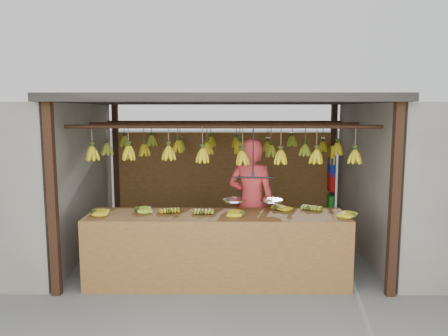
{
  "coord_description": "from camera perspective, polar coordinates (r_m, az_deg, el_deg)",
  "views": [
    {
      "loc": [
        0.04,
        -6.5,
        2.21
      ],
      "look_at": [
        0.0,
        0.3,
        1.3
      ],
      "focal_mm": 35.0,
      "sensor_mm": 36.0,
      "label": 1
    }
  ],
  "objects": [
    {
      "name": "counter",
      "position": [
        5.49,
        -0.87,
        -8.33
      ],
      "size": [
        3.5,
        0.75,
        0.96
      ],
      "color": "brown",
      "rests_on": "ground"
    },
    {
      "name": "balance_scale",
      "position": [
        5.62,
        3.77,
        -3.74
      ],
      "size": [
        0.76,
        0.29,
        0.96
      ],
      "color": "black",
      "rests_on": "ground"
    },
    {
      "name": "bag_bundles",
      "position": [
        8.16,
        13.8,
        -1.15
      ],
      "size": [
        0.08,
        0.26,
        1.25
      ],
      "color": "yellow",
      "rests_on": "ground"
    },
    {
      "name": "vendor",
      "position": [
        6.15,
        3.57,
        -4.58
      ],
      "size": [
        0.77,
        0.62,
        1.83
      ],
      "primitive_type": "imported",
      "rotation": [
        0.0,
        0.0,
        2.83
      ],
      "color": "#BF3333",
      "rests_on": "ground"
    },
    {
      "name": "ground",
      "position": [
        6.86,
        -0.02,
        -11.16
      ],
      "size": [
        80.0,
        80.0,
        0.0
      ],
      "primitive_type": "plane",
      "color": "#5B5B57"
    },
    {
      "name": "hanging_bananas",
      "position": [
        6.53,
        -0.08,
        2.53
      ],
      "size": [
        3.61,
        2.24,
        0.38
      ],
      "color": "#B6A013",
      "rests_on": "ground"
    },
    {
      "name": "stall",
      "position": [
        6.83,
        0.0,
        5.62
      ],
      "size": [
        4.3,
        3.3,
        2.4
      ],
      "color": "black",
      "rests_on": "ground"
    }
  ]
}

